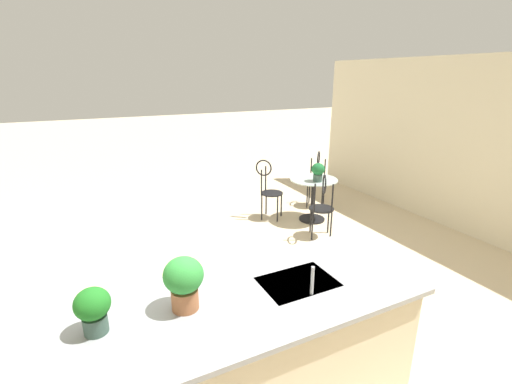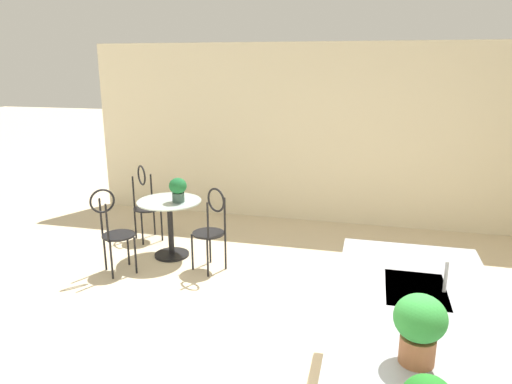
{
  "view_description": "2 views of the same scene",
  "coord_description": "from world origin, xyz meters",
  "px_view_note": "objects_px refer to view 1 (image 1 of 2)",
  "views": [
    {
      "loc": [
        1.08,
        2.82,
        2.41
      ],
      "look_at": [
        -0.5,
        -0.37,
        1.24
      ],
      "focal_mm": 25.08,
      "sensor_mm": 36.0,
      "label": 1
    },
    {
      "loc": [
        2.83,
        0.5,
        2.4
      ],
      "look_at": [
        -1.34,
        -0.54,
        1.22
      ],
      "focal_mm": 32.93,
      "sensor_mm": 36.0,
      "label": 2
    }
  ],
  "objects_px": {
    "potted_plant_on_table": "(318,171)",
    "potted_plant_counter_near": "(184,280)",
    "chair_toward_desk": "(317,177)",
    "potted_plant_counter_far": "(93,308)",
    "chair_by_island": "(322,203)",
    "chair_near_window": "(269,187)",
    "bistro_table": "(313,195)"
  },
  "relations": [
    {
      "from": "chair_toward_desk",
      "to": "potted_plant_counter_near",
      "type": "xyz_separation_m",
      "value": [
        3.46,
        3.3,
        0.56
      ]
    },
    {
      "from": "chair_near_window",
      "to": "chair_by_island",
      "type": "xyz_separation_m",
      "value": [
        -0.33,
        1.09,
        0.0
      ]
    },
    {
      "from": "potted_plant_on_table",
      "to": "potted_plant_counter_near",
      "type": "xyz_separation_m",
      "value": [
        2.94,
        2.57,
        0.22
      ]
    },
    {
      "from": "chair_toward_desk",
      "to": "potted_plant_on_table",
      "type": "xyz_separation_m",
      "value": [
        0.52,
        0.73,
        0.34
      ]
    },
    {
      "from": "chair_toward_desk",
      "to": "potted_plant_on_table",
      "type": "distance_m",
      "value": 0.96
    },
    {
      "from": "chair_near_window",
      "to": "chair_toward_desk",
      "type": "xyz_separation_m",
      "value": [
        -1.13,
        -0.16,
        0.0
      ]
    },
    {
      "from": "chair_toward_desk",
      "to": "chair_near_window",
      "type": "bearing_deg",
      "value": 8.05
    },
    {
      "from": "chair_by_island",
      "to": "potted_plant_counter_near",
      "type": "bearing_deg",
      "value": 37.6
    },
    {
      "from": "bistro_table",
      "to": "potted_plant_counter_near",
      "type": "height_order",
      "value": "potted_plant_counter_near"
    },
    {
      "from": "potted_plant_counter_far",
      "to": "potted_plant_on_table",
      "type": "bearing_deg",
      "value": -143.73
    },
    {
      "from": "bistro_table",
      "to": "potted_plant_on_table",
      "type": "distance_m",
      "value": 0.49
    },
    {
      "from": "chair_near_window",
      "to": "potted_plant_counter_far",
      "type": "bearing_deg",
      "value": 47.32
    },
    {
      "from": "potted_plant_on_table",
      "to": "potted_plant_counter_near",
      "type": "bearing_deg",
      "value": 41.19
    },
    {
      "from": "bistro_table",
      "to": "potted_plant_on_table",
      "type": "height_order",
      "value": "potted_plant_on_table"
    },
    {
      "from": "chair_toward_desk",
      "to": "potted_plant_counter_near",
      "type": "relative_size",
      "value": 2.79
    },
    {
      "from": "chair_near_window",
      "to": "potted_plant_on_table",
      "type": "distance_m",
      "value": 0.9
    },
    {
      "from": "potted_plant_counter_near",
      "to": "potted_plant_on_table",
      "type": "bearing_deg",
      "value": -138.81
    },
    {
      "from": "bistro_table",
      "to": "potted_plant_counter_near",
      "type": "relative_size",
      "value": 2.14
    },
    {
      "from": "potted_plant_counter_far",
      "to": "chair_by_island",
      "type": "bearing_deg",
      "value": -147.6
    },
    {
      "from": "bistro_table",
      "to": "chair_near_window",
      "type": "bearing_deg",
      "value": -34.14
    },
    {
      "from": "potted_plant_counter_far",
      "to": "potted_plant_counter_near",
      "type": "distance_m",
      "value": 0.55
    },
    {
      "from": "chair_near_window",
      "to": "potted_plant_on_table",
      "type": "bearing_deg",
      "value": 136.95
    },
    {
      "from": "chair_near_window",
      "to": "potted_plant_on_table",
      "type": "relative_size",
      "value": 3.4
    },
    {
      "from": "bistro_table",
      "to": "potted_plant_counter_near",
      "type": "distance_m",
      "value": 4.07
    },
    {
      "from": "chair_near_window",
      "to": "chair_toward_desk",
      "type": "distance_m",
      "value": 1.14
    },
    {
      "from": "potted_plant_on_table",
      "to": "chair_toward_desk",
      "type": "bearing_deg",
      "value": -125.7
    },
    {
      "from": "chair_by_island",
      "to": "potted_plant_counter_near",
      "type": "height_order",
      "value": "potted_plant_counter_near"
    },
    {
      "from": "chair_near_window",
      "to": "potted_plant_counter_near",
      "type": "relative_size",
      "value": 2.79
    },
    {
      "from": "bistro_table",
      "to": "potted_plant_counter_far",
      "type": "relative_size",
      "value": 2.68
    },
    {
      "from": "chair_by_island",
      "to": "bistro_table",
      "type": "bearing_deg",
      "value": -114.61
    },
    {
      "from": "potted_plant_on_table",
      "to": "potted_plant_counter_near",
      "type": "relative_size",
      "value": 0.82
    },
    {
      "from": "potted_plant_on_table",
      "to": "bistro_table",
      "type": "bearing_deg",
      "value": -100.75
    }
  ]
}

